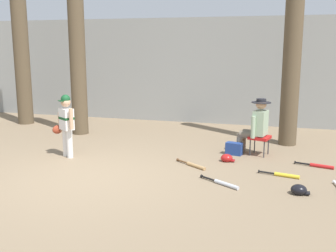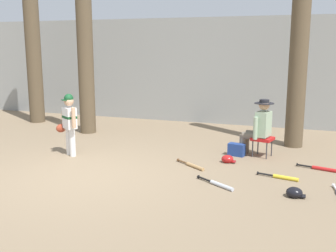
{
  "view_description": "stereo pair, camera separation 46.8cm",
  "coord_description": "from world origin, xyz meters",
  "views": [
    {
      "loc": [
        3.24,
        -6.09,
        2.27
      ],
      "look_at": [
        1.12,
        1.26,
        0.75
      ],
      "focal_mm": 43.18,
      "sensor_mm": 36.0,
      "label": 1
    },
    {
      "loc": [
        3.68,
        -5.95,
        2.27
      ],
      "look_at": [
        1.12,
        1.26,
        0.75
      ],
      "focal_mm": 43.18,
      "sensor_mm": 36.0,
      "label": 2
    }
  ],
  "objects": [
    {
      "name": "tree_behind_spectator",
      "position": [
        3.37,
        3.55,
        2.41
      ],
      "size": [
        0.67,
        0.67,
        5.52
      ],
      "color": "brown",
      "rests_on": "ground"
    },
    {
      "name": "tree_near_player",
      "position": [
        -1.87,
        3.29,
        2.09
      ],
      "size": [
        0.65,
        0.65,
        4.87
      ],
      "color": "brown",
      "rests_on": "ground"
    },
    {
      "name": "concrete_back_wall",
      "position": [
        0.0,
        5.83,
        1.54
      ],
      "size": [
        18.0,
        0.36,
        3.08
      ],
      "primitive_type": "cube",
      "color": "gray",
      "rests_on": "ground"
    },
    {
      "name": "bat_red_barrel",
      "position": [
        3.95,
        1.8,
        0.03
      ],
      "size": [
        0.72,
        0.25,
        0.07
      ],
      "color": "red",
      "rests_on": "ground"
    },
    {
      "name": "seated_spectator",
      "position": [
        2.7,
        2.42,
        0.64
      ],
      "size": [
        0.68,
        0.54,
        1.2
      ],
      "color": "#6B6051",
      "rests_on": "ground"
    },
    {
      "name": "batting_helmet_red",
      "position": [
        2.21,
        1.71,
        0.07
      ],
      "size": [
        0.28,
        0.22,
        0.16
      ],
      "color": "#A81919",
      "rests_on": "ground"
    },
    {
      "name": "batting_helmet_black",
      "position": [
        3.55,
        0.21,
        0.07
      ],
      "size": [
        0.29,
        0.22,
        0.17
      ],
      "color": "black",
      "rests_on": "ground"
    },
    {
      "name": "tree_far_left",
      "position": [
        -4.12,
        4.13,
        2.1
      ],
      "size": [
        0.63,
        0.63,
        4.82
      ],
      "color": "brown",
      "rests_on": "ground"
    },
    {
      "name": "handbag_beside_stool",
      "position": [
        2.29,
        2.28,
        0.13
      ],
      "size": [
        0.37,
        0.24,
        0.26
      ],
      "primitive_type": "cube",
      "rotation": [
        0.0,
        0.0,
        -0.2
      ],
      "color": "navy",
      "rests_on": "ground"
    },
    {
      "name": "bat_yellow_trainer",
      "position": [
        3.31,
        1.03,
        0.03
      ],
      "size": [
        0.72,
        0.22,
        0.07
      ],
      "color": "yellow",
      "rests_on": "ground"
    },
    {
      "name": "young_ballplayer",
      "position": [
        -1.03,
        1.14,
        0.74
      ],
      "size": [
        0.6,
        0.37,
        1.31
      ],
      "color": "white",
      "rests_on": "ground"
    },
    {
      "name": "bat_aluminum_silver",
      "position": [
        2.36,
        0.29,
        0.03
      ],
      "size": [
        0.72,
        0.5,
        0.07
      ],
      "color": "#B7BCC6",
      "rests_on": "ground"
    },
    {
      "name": "ground_plane",
      "position": [
        0.0,
        0.0,
        0.0
      ],
      "size": [
        60.0,
        60.0,
        0.0
      ],
      "primitive_type": "plane",
      "color": "#7F6B51"
    },
    {
      "name": "folding_stool",
      "position": [
        2.8,
        2.4,
        0.36
      ],
      "size": [
        0.49,
        0.49,
        0.41
      ],
      "color": "red",
      "rests_on": "ground"
    },
    {
      "name": "bat_wood_tan",
      "position": [
        1.66,
        1.17,
        0.03
      ],
      "size": [
        0.68,
        0.51,
        0.07
      ],
      "color": "tan",
      "rests_on": "ground"
    }
  ]
}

